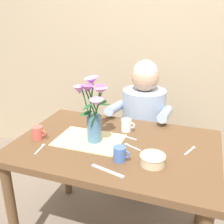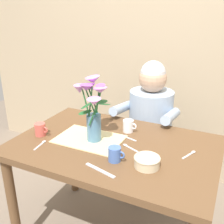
{
  "view_description": "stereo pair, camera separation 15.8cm",
  "coord_description": "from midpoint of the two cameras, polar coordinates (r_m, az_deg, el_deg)",
  "views": [
    {
      "loc": [
        0.45,
        -1.34,
        1.5
      ],
      "look_at": [
        -0.04,
        0.05,
        0.92
      ],
      "focal_mm": 42.8,
      "sensor_mm": 36.0,
      "label": 1
    },
    {
      "loc": [
        0.6,
        -1.28,
        1.5
      ],
      "look_at": [
        -0.04,
        0.05,
        0.92
      ],
      "focal_mm": 42.8,
      "sensor_mm": 36.0,
      "label": 2
    }
  ],
  "objects": [
    {
      "name": "coffee_cup",
      "position": [
        1.74,
        6.13,
        -3.02
      ],
      "size": [
        0.09,
        0.07,
        0.08
      ],
      "color": "silver",
      "rests_on": "dining_table"
    },
    {
      "name": "dinner_knife",
      "position": [
        1.36,
        0.84,
        -12.44
      ],
      "size": [
        0.19,
        0.07,
        0.0
      ],
      "primitive_type": "cube",
      "rotation": [
        0.0,
        0.0,
        -0.26
      ],
      "color": "silver",
      "rests_on": "dining_table"
    },
    {
      "name": "spoon_1",
      "position": [
        1.68,
        5.72,
        -5.4
      ],
      "size": [
        0.12,
        0.05,
        0.01
      ],
      "color": "silver",
      "rests_on": "dining_table"
    },
    {
      "name": "spoon_0",
      "position": [
        1.57,
        6.37,
        -7.44
      ],
      "size": [
        0.11,
        0.06,
        0.01
      ],
      "color": "silver",
      "rests_on": "dining_table"
    },
    {
      "name": "flower_vase",
      "position": [
        1.55,
        -1.22,
        0.98
      ],
      "size": [
        0.21,
        0.27,
        0.38
      ],
      "color": "teal",
      "rests_on": "dining_table"
    },
    {
      "name": "ceramic_bowl",
      "position": [
        1.4,
        10.77,
        -10.41
      ],
      "size": [
        0.14,
        0.14,
        0.06
      ],
      "color": "beige",
      "rests_on": "dining_table"
    },
    {
      "name": "dining_table",
      "position": [
        1.65,
        3.25,
        -9.85
      ],
      "size": [
        1.2,
        0.8,
        0.74
      ],
      "color": "brown",
      "rests_on": "ground_plane"
    },
    {
      "name": "spoon_3",
      "position": [
        1.58,
        19.31,
        -8.45
      ],
      "size": [
        0.06,
        0.12,
        0.01
      ],
      "color": "silver",
      "rests_on": "dining_table"
    },
    {
      "name": "striped_placemat",
      "position": [
        1.65,
        -2.18,
        -5.83
      ],
      "size": [
        0.4,
        0.28,
        0.0
      ],
      "primitive_type": "cube",
      "color": "beige",
      "rests_on": "dining_table"
    },
    {
      "name": "seated_person",
      "position": [
        2.2,
        10.1,
        -4.14
      ],
      "size": [
        0.45,
        0.47,
        1.14
      ],
      "rotation": [
        0.0,
        0.0,
        0.03
      ],
      "color": "#4C4C56",
      "rests_on": "ground_plane"
    },
    {
      "name": "wood_panel_backdrop",
      "position": [
        2.43,
        13.47,
        15.01
      ],
      "size": [
        4.0,
        0.1,
        2.5
      ],
      "primitive_type": "cube",
      "color": "tan",
      "rests_on": "ground_plane"
    },
    {
      "name": "tea_cup",
      "position": [
        1.42,
        3.85,
        -9.05
      ],
      "size": [
        0.09,
        0.07,
        0.08
      ],
      "color": "#476BB7",
      "rests_on": "dining_table"
    },
    {
      "name": "spoon_2",
      "position": [
        1.63,
        -12.11,
        -6.68
      ],
      "size": [
        0.03,
        0.12,
        0.01
      ],
      "color": "silver",
      "rests_on": "dining_table"
    },
    {
      "name": "ceramic_mug",
      "position": [
        1.73,
        -12.54,
        -3.71
      ],
      "size": [
        0.09,
        0.07,
        0.08
      ],
      "color": "#CC564C",
      "rests_on": "dining_table"
    }
  ]
}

